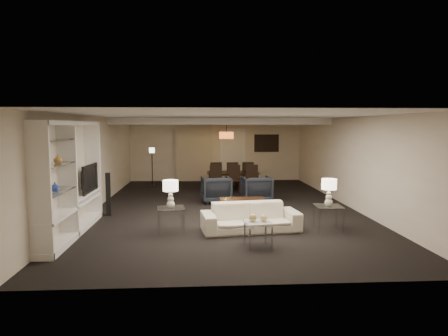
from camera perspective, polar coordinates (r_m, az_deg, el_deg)
floor at (r=11.18m, az=0.00°, el=-5.62°), size 11.00×11.00×0.00m
ceiling at (r=10.95m, az=0.00°, el=7.30°), size 7.00×11.00×0.02m
wall_back at (r=16.47m, az=-1.18°, el=2.52°), size 7.00×0.02×2.50m
wall_front at (r=5.56m, az=3.50°, el=-4.38°), size 7.00×0.02×2.50m
wall_left at (r=11.33m, az=-17.96°, el=0.64°), size 0.02×11.00×2.50m
wall_right at (r=11.74m, az=17.31°, el=0.84°), size 0.02×11.00×2.50m
ceiling_soffit at (r=14.44m, az=-0.86°, el=6.59°), size 7.00×4.00×0.20m
curtains at (r=16.38m, az=-4.31°, el=2.31°), size 1.50×0.12×2.40m
door at (r=16.50m, az=1.26°, el=1.83°), size 0.90×0.05×2.10m
painting at (r=16.63m, az=6.09°, el=3.55°), size 0.95×0.04×0.65m
media_unit at (r=8.80m, az=-20.94°, el=-1.42°), size 0.38×3.40×2.35m
pendant_light at (r=14.46m, az=0.34°, el=4.69°), size 0.52×0.52×0.24m
sofa at (r=8.64m, az=3.81°, el=-7.04°), size 2.16×1.07×0.61m
coffee_table at (r=10.21m, az=2.66°, el=-5.56°), size 1.16×0.69×0.41m
armchair_left at (r=11.81m, az=-1.12°, el=-3.09°), size 0.91×0.93×0.77m
armchair_right at (r=11.92m, az=4.66°, el=-3.02°), size 0.89×0.91×0.77m
side_table_left at (r=8.60m, az=-7.59°, el=-7.39°), size 0.63×0.63×0.53m
side_table_right at (r=9.02m, az=14.66°, el=-6.91°), size 0.60×0.60×0.53m
table_lamp_left at (r=8.49m, az=-7.64°, el=-3.71°), size 0.34×0.34×0.59m
table_lamp_right at (r=8.92m, az=14.76°, el=-3.39°), size 0.33×0.33×0.59m
marble_table at (r=7.60m, az=4.88°, el=-9.38°), size 0.53×0.53×0.47m
gold_gourd_a at (r=7.51m, az=4.14°, el=-7.10°), size 0.15×0.15×0.15m
gold_gourd_b at (r=7.54m, az=5.66°, el=-7.13°), size 0.13×0.13×0.13m
television at (r=9.62m, az=-19.23°, el=-1.40°), size 1.10×0.14×0.64m
vase_blue at (r=7.90m, az=-23.00°, el=-2.50°), size 0.17×0.17×0.18m
vase_amber at (r=8.05m, az=-22.64°, el=1.20°), size 0.16×0.16×0.16m
floor_speaker at (r=10.49m, az=-16.20°, el=-3.61°), size 0.14×0.14×1.09m
dining_table at (r=14.08m, az=1.29°, el=-1.89°), size 1.82×1.03×0.64m
chair_nl at (r=13.38m, az=-1.03°, el=-1.64°), size 0.49×0.49×0.95m
chair_nm at (r=13.42m, az=1.53°, el=-1.62°), size 0.44×0.44×0.95m
chair_nr at (r=13.48m, az=4.07°, el=-1.59°), size 0.45×0.45×0.95m
chair_fl at (r=14.67m, az=-1.25°, el=-0.96°), size 0.49×0.49×0.95m
chair_fm at (r=14.70m, az=1.08°, el=-0.95°), size 0.48×0.48×0.95m
chair_fr at (r=14.76m, az=3.40°, el=-0.93°), size 0.47×0.47×0.95m
floor_lamp at (r=15.28m, az=-10.22°, el=0.17°), size 0.23×0.23×1.45m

